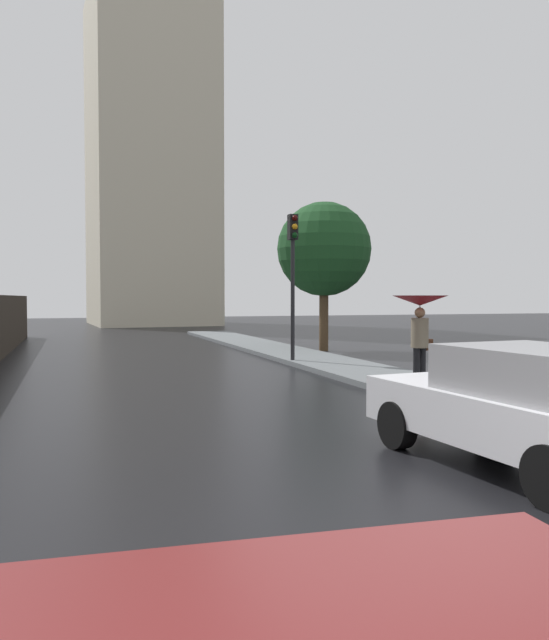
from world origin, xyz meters
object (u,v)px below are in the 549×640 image
at_px(pedestrian_with_umbrella_far, 420,313).
at_px(traffic_light, 293,259).
at_px(car_white_near_kerb, 523,405).
at_px(street_tree_near, 324,250).

relative_size(pedestrian_with_umbrella_far, traffic_light, 0.44).
relative_size(car_white_near_kerb, pedestrian_with_umbrella_far, 2.09).
distance_m(car_white_near_kerb, pedestrian_with_umbrella_far, 5.73).
bearing_deg(traffic_light, car_white_near_kerb, -96.49).
xyz_separation_m(traffic_light, street_tree_near, (2.74, 4.06, 0.66)).
xyz_separation_m(car_white_near_kerb, traffic_light, (1.27, 11.20, 2.40)).
relative_size(car_white_near_kerb, traffic_light, 0.92).
height_order(car_white_near_kerb, pedestrian_with_umbrella_far, pedestrian_with_umbrella_far).
bearing_deg(street_tree_near, traffic_light, -123.98).
bearing_deg(car_white_near_kerb, traffic_light, 79.23).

